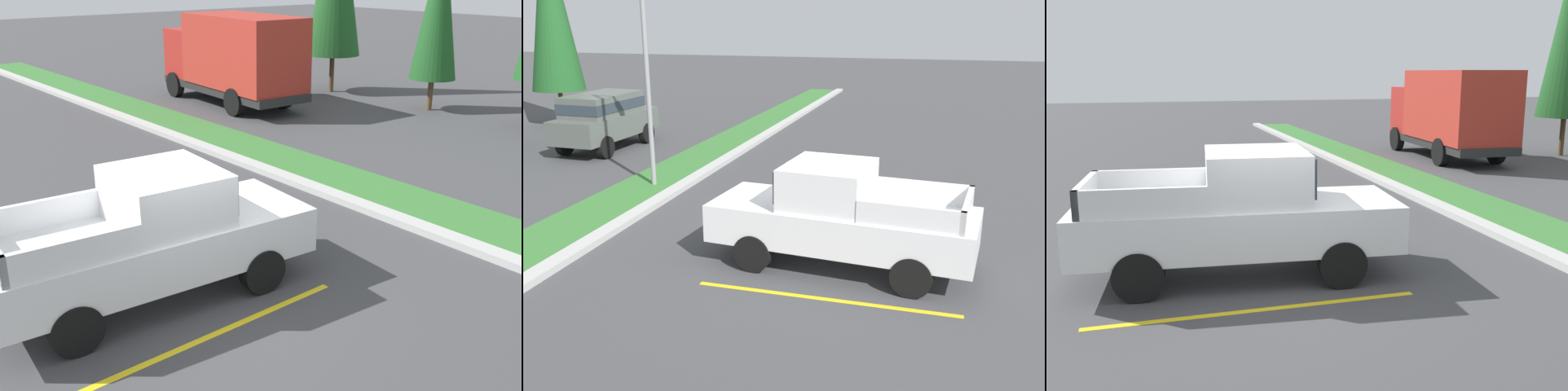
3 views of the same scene
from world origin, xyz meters
TOP-DOWN VIEW (x-y plane):
  - ground_plane at (0.00, 0.00)m, footprint 120.00×120.00m
  - parking_line_near at (-2.19, -0.53)m, footprint 0.12×4.80m
  - parking_line_far at (0.91, -0.53)m, footprint 0.12×4.80m
  - curb_strip at (0.00, 5.00)m, footprint 56.00×0.40m
  - grass_median at (0.00, 6.10)m, footprint 56.00×1.80m
  - pickup_truck_main at (-0.64, -0.48)m, footprint 2.37×5.38m
  - cargo_truck_distant at (-11.73, 9.56)m, footprint 6.93×2.85m
  - cypress_tree_left_inner at (-6.29, 14.59)m, footprint 1.69×1.69m

SIDE VIEW (x-z plane):
  - ground_plane at x=0.00m, z-range 0.00..0.00m
  - parking_line_near at x=-2.19m, z-range 0.00..0.01m
  - parking_line_far at x=0.91m, z-range 0.00..0.01m
  - grass_median at x=0.00m, z-range 0.00..0.06m
  - curb_strip at x=0.00m, z-range 0.00..0.15m
  - pickup_truck_main at x=-0.64m, z-range -0.01..2.09m
  - cargo_truck_distant at x=-11.73m, z-range 0.15..3.55m
  - cypress_tree_left_inner at x=-6.29m, z-range 0.57..7.07m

